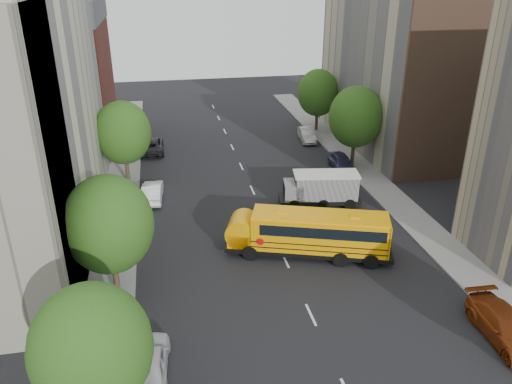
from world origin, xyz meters
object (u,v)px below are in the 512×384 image
object	(u,v)px
street_tree_2	(123,133)
parked_car_5	(307,135)
parked_car_3	(506,327)
parked_car_1	(152,192)
parked_car_2	(151,145)
street_tree_4	(356,117)
safari_truck	(320,188)
parked_car_0	(150,361)
street_tree_0	(92,349)
school_bus	(307,232)
parked_car_4	(341,162)
street_tree_1	(109,225)
street_tree_5	(318,93)

from	to	relation	value
street_tree_2	parked_car_5	xyz separation A→B (m)	(19.80, 8.55, -4.09)
parked_car_3	parked_car_5	distance (m)	34.54
parked_car_1	parked_car_2	bearing A→B (deg)	-85.78
street_tree_2	street_tree_4	xyz separation A→B (m)	(22.00, 0.00, 0.25)
safari_truck	parked_car_0	size ratio (longest dim) A/B	1.57
parked_car_0	parked_car_5	bearing A→B (deg)	-112.88
parked_car_5	street_tree_4	bearing A→B (deg)	-69.69
street_tree_0	school_bus	size ratio (longest dim) A/B	0.64
parked_car_1	parked_car_2	world-z (taller)	parked_car_2
street_tree_2	parked_car_3	size ratio (longest dim) A/B	1.40
parked_car_4	parked_car_5	world-z (taller)	parked_car_4
school_bus	street_tree_2	bearing A→B (deg)	148.04
street_tree_4	parked_car_2	bearing A→B (deg)	157.61
street_tree_2	parked_car_5	bearing A→B (deg)	23.35
street_tree_1	street_tree_5	distance (m)	37.20
street_tree_0	parked_car_2	xyz separation A→B (m)	(2.20, 36.16, -3.87)
street_tree_5	school_bus	size ratio (longest dim) A/B	0.65
street_tree_4	street_tree_5	xyz separation A→B (m)	(-0.00, 12.00, -0.37)
street_tree_4	parked_car_3	bearing A→B (deg)	-93.08
parked_car_2	street_tree_2	bearing A→B (deg)	75.40
street_tree_5	parked_car_0	distance (m)	42.12
school_bus	parked_car_1	xyz separation A→B (m)	(-10.45, 11.22, -1.04)
parked_car_1	street_tree_5	bearing A→B (deg)	-136.33
parked_car_4	street_tree_4	bearing A→B (deg)	28.39
street_tree_2	school_bus	xyz separation A→B (m)	(12.65, -15.51, -3.03)
parked_car_3	parked_car_4	bearing A→B (deg)	92.38
street_tree_4	school_bus	size ratio (longest dim) A/B	0.70
street_tree_1	school_bus	world-z (taller)	street_tree_1
parked_car_0	parked_car_5	distance (m)	37.85
parked_car_0	parked_car_1	world-z (taller)	parked_car_1
safari_truck	parked_car_4	xyz separation A→B (m)	(4.58, 7.36, -0.74)
parked_car_4	parked_car_0	bearing A→B (deg)	-125.07
street_tree_4	parked_car_3	world-z (taller)	street_tree_4
school_bus	parked_car_1	size ratio (longest dim) A/B	2.52
street_tree_2	safari_truck	bearing A→B (deg)	-26.65
street_tree_1	parked_car_5	distance (m)	33.38
parked_car_0	parked_car_3	world-z (taller)	parked_car_3
parked_car_2	parked_car_5	world-z (taller)	parked_car_2
parked_car_0	parked_car_4	bearing A→B (deg)	-122.42
street_tree_0	parked_car_1	size ratio (longest dim) A/B	1.61
street_tree_1	school_bus	distance (m)	13.27
parked_car_0	parked_car_3	xyz separation A→B (m)	(18.68, -1.17, 0.04)
safari_truck	parked_car_5	distance (m)	17.02
street_tree_2	safari_truck	size ratio (longest dim) A/B	1.11
street_tree_0	street_tree_4	distance (m)	35.61
safari_truck	parked_car_3	size ratio (longest dim) A/B	1.26
parked_car_0	parked_car_3	size ratio (longest dim) A/B	0.80
parked_car_1	parked_car_4	xyz separation A→B (m)	(18.39, 3.61, 0.01)
parked_car_4	parked_car_5	xyz separation A→B (m)	(-0.79, 9.22, -0.04)
street_tree_2	street_tree_5	xyz separation A→B (m)	(22.00, 12.00, -0.12)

